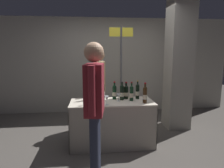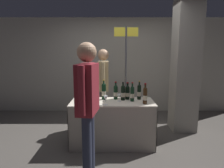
# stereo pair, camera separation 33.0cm
# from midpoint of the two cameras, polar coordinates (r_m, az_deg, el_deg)

# --- Properties ---
(ground_plane) EXTENTS (12.00, 12.00, 0.00)m
(ground_plane) POSITION_cam_midpoint_polar(r_m,az_deg,el_deg) (3.64, -2.71, -16.92)
(ground_plane) COLOR #514C47
(back_partition) EXTENTS (6.74, 0.12, 2.47)m
(back_partition) POSITION_cam_midpoint_polar(r_m,az_deg,el_deg) (5.29, -4.05, 5.30)
(back_partition) COLOR #9E998E
(back_partition) RESTS_ON ground_plane
(concrete_pillar) EXTENTS (0.47, 0.47, 2.81)m
(concrete_pillar) POSITION_cam_midpoint_polar(r_m,az_deg,el_deg) (4.27, 16.66, 6.25)
(concrete_pillar) COLOR gray
(concrete_pillar) RESTS_ON ground_plane
(tasting_table) EXTENTS (1.41, 0.62, 0.77)m
(tasting_table) POSITION_cam_midpoint_polar(r_m,az_deg,el_deg) (3.44, -2.78, -9.16)
(tasting_table) COLOR beige
(tasting_table) RESTS_ON ground_plane
(featured_wine_bottle) EXTENTS (0.07, 0.07, 0.33)m
(featured_wine_bottle) POSITION_cam_midpoint_polar(r_m,az_deg,el_deg) (3.53, 4.74, -2.09)
(featured_wine_bottle) COLOR black
(featured_wine_bottle) RESTS_ON tasting_table
(display_bottle_0) EXTENTS (0.07, 0.07, 0.32)m
(display_bottle_0) POSITION_cam_midpoint_polar(r_m,az_deg,el_deg) (3.49, -2.00, -2.28)
(display_bottle_0) COLOR black
(display_bottle_0) RESTS_ON tasting_table
(display_bottle_1) EXTENTS (0.07, 0.07, 0.33)m
(display_bottle_1) POSITION_cam_midpoint_polar(r_m,az_deg,el_deg) (3.38, 2.89, -2.62)
(display_bottle_1) COLOR black
(display_bottle_1) RESTS_ON tasting_table
(display_bottle_2) EXTENTS (0.07, 0.07, 0.33)m
(display_bottle_2) POSITION_cam_midpoint_polar(r_m,az_deg,el_deg) (3.46, -9.74, -2.31)
(display_bottle_2) COLOR #38230F
(display_bottle_2) RESTS_ON tasting_table
(display_bottle_3) EXTENTS (0.07, 0.07, 0.34)m
(display_bottle_3) POSITION_cam_midpoint_polar(r_m,az_deg,el_deg) (3.26, 6.66, -3.03)
(display_bottle_3) COLOR #38230F
(display_bottle_3) RESTS_ON tasting_table
(display_bottle_4) EXTENTS (0.07, 0.07, 0.32)m
(display_bottle_4) POSITION_cam_midpoint_polar(r_m,az_deg,el_deg) (3.44, 0.16, -2.39)
(display_bottle_4) COLOR black
(display_bottle_4) RESTS_ON tasting_table
(display_bottle_5) EXTENTS (0.08, 0.08, 0.35)m
(display_bottle_5) POSITION_cam_midpoint_polar(r_m,az_deg,el_deg) (3.47, -5.45, -2.10)
(display_bottle_5) COLOR black
(display_bottle_5) RESTS_ON tasting_table
(display_bottle_6) EXTENTS (0.08, 0.08, 0.31)m
(display_bottle_6) POSITION_cam_midpoint_polar(r_m,az_deg,el_deg) (3.51, 1.41, -2.30)
(display_bottle_6) COLOR black
(display_bottle_6) RESTS_ON tasting_table
(wine_glass_near_vendor) EXTENTS (0.07, 0.07, 0.15)m
(wine_glass_near_vendor) POSITION_cam_midpoint_polar(r_m,az_deg,el_deg) (3.13, -4.57, -4.26)
(wine_glass_near_vendor) COLOR silver
(wine_glass_near_vendor) RESTS_ON tasting_table
(wine_glass_mid) EXTENTS (0.08, 0.08, 0.13)m
(wine_glass_mid) POSITION_cam_midpoint_polar(r_m,az_deg,el_deg) (3.37, -0.89, -3.41)
(wine_glass_mid) COLOR silver
(wine_glass_mid) RESTS_ON tasting_table
(wine_glass_near_taster) EXTENTS (0.07, 0.07, 0.13)m
(wine_glass_near_taster) POSITION_cam_midpoint_polar(r_m,az_deg,el_deg) (3.17, -10.63, -4.43)
(wine_glass_near_taster) COLOR silver
(wine_glass_near_taster) RESTS_ON tasting_table
(vendor_presenter) EXTENTS (0.23, 0.61, 1.66)m
(vendor_presenter) POSITION_cam_midpoint_polar(r_m,az_deg,el_deg) (4.05, -6.00, 0.65)
(vendor_presenter) COLOR #4C4233
(vendor_presenter) RESTS_ON ground_plane
(taster_foreground_right) EXTENTS (0.26, 0.57, 1.73)m
(taster_foreground_right) POSITION_cam_midpoint_polar(r_m,az_deg,el_deg) (2.43, -8.95, -4.41)
(taster_foreground_right) COLOR #2D3347
(taster_foreground_right) RESTS_ON ground_plane
(booth_signpost) EXTENTS (0.50, 0.04, 2.13)m
(booth_signpost) POSITION_cam_midpoint_polar(r_m,az_deg,el_deg) (4.21, 0.35, 5.27)
(booth_signpost) COLOR #47474C
(booth_signpost) RESTS_ON ground_plane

